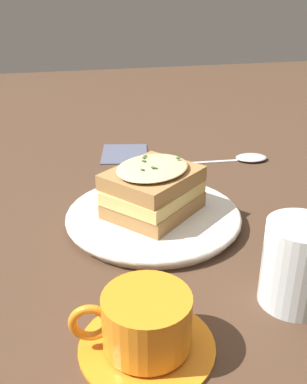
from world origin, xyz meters
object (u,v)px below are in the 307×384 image
(dinner_plate, at_px, (154,216))
(sandwich, at_px, (153,189))
(spoon, at_px, (247,158))
(water_glass, at_px, (297,264))
(teacup_with_saucer, at_px, (145,326))
(napkin, at_px, (125,153))

(dinner_plate, distance_m, sandwich, 0.04)
(sandwich, distance_m, spoon, 0.31)
(water_glass, bearing_deg, dinner_plate, -151.90)
(dinner_plate, bearing_deg, teacup_with_saucer, -14.79)
(dinner_plate, distance_m, napkin, 0.29)
(dinner_plate, bearing_deg, water_glass, 28.10)
(water_glass, relative_size, napkin, 0.87)
(sandwich, relative_size, water_glass, 1.67)
(teacup_with_saucer, height_order, napkin, teacup_with_saucer)
(napkin, bearing_deg, water_glass, 11.92)
(sandwich, xyz_separation_m, water_glass, (0.21, 0.11, -0.01))
(dinner_plate, xyz_separation_m, napkin, (-0.29, 0.01, -0.01))
(teacup_with_saucer, bearing_deg, napkin, -88.45)
(sandwich, relative_size, napkin, 1.46)
(sandwich, xyz_separation_m, teacup_with_saucer, (0.24, -0.06, -0.03))
(dinner_plate, distance_m, water_glass, 0.24)
(dinner_plate, height_order, teacup_with_saucer, teacup_with_saucer)
(teacup_with_saucer, xyz_separation_m, spoon, (-0.44, 0.30, -0.02))
(spoon, distance_m, napkin, 0.24)
(sandwich, distance_m, teacup_with_saucer, 0.25)
(napkin, bearing_deg, teacup_with_saucer, -7.47)
(sandwich, bearing_deg, napkin, 178.76)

